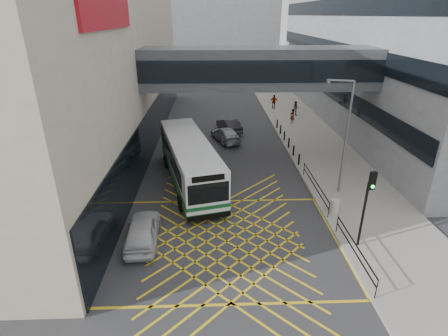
{
  "coord_description": "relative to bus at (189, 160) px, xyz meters",
  "views": [
    {
      "loc": [
        -0.71,
        -15.69,
        11.28
      ],
      "look_at": [
        0.0,
        4.0,
        2.6
      ],
      "focal_mm": 28.0,
      "sensor_mm": 36.0,
      "label": 1
    }
  ],
  "objects": [
    {
      "name": "ground",
      "position": [
        2.36,
        -7.46,
        -1.74
      ],
      "size": [
        120.0,
        120.0,
        0.0
      ],
      "primitive_type": "plane",
      "color": "#333335"
    },
    {
      "name": "building_whsmith",
      "position": [
        -15.62,
        8.54,
        6.26
      ],
      "size": [
        24.17,
        42.0,
        16.0
      ],
      "color": "#BDAE93",
      "rests_on": "ground"
    },
    {
      "name": "building_right",
      "position": [
        26.34,
        16.54,
        8.26
      ],
      "size": [
        24.09,
        44.0,
        20.0
      ],
      "color": "gray",
      "rests_on": "ground"
    },
    {
      "name": "building_far",
      "position": [
        0.36,
        52.54,
        7.26
      ],
      "size": [
        28.0,
        16.0,
        18.0
      ],
      "primitive_type": "cube",
      "color": "gray",
      "rests_on": "ground"
    },
    {
      "name": "skybridge",
      "position": [
        5.36,
        4.54,
        5.76
      ],
      "size": [
        20.0,
        4.1,
        3.0
      ],
      "color": "#3D4247",
      "rests_on": "ground"
    },
    {
      "name": "pavement",
      "position": [
        11.36,
        7.54,
        -1.66
      ],
      "size": [
        6.0,
        54.0,
        0.16
      ],
      "primitive_type": "cube",
      "color": "gray",
      "rests_on": "ground"
    },
    {
      "name": "box_junction",
      "position": [
        2.36,
        -7.46,
        -1.73
      ],
      "size": [
        12.0,
        9.0,
        0.01
      ],
      "color": "gold",
      "rests_on": "ground"
    },
    {
      "name": "bus",
      "position": [
        0.0,
        0.0,
        0.0
      ],
      "size": [
        5.36,
        11.85,
        3.24
      ],
      "rotation": [
        0.0,
        0.0,
        0.24
      ],
      "color": "silver",
      "rests_on": "ground"
    },
    {
      "name": "car_white",
      "position": [
        -2.14,
        -7.26,
        -1.01
      ],
      "size": [
        2.15,
        4.69,
        1.46
      ],
      "primitive_type": "imported",
      "rotation": [
        0.0,
        0.0,
        3.2
      ],
      "color": "silver",
      "rests_on": "ground"
    },
    {
      "name": "car_dark",
      "position": [
        3.44,
        11.85,
        -1.03
      ],
      "size": [
        3.0,
        4.84,
        1.41
      ],
      "primitive_type": "imported",
      "rotation": [
        0.0,
        0.0,
        3.44
      ],
      "color": "#232228",
      "rests_on": "ground"
    },
    {
      "name": "car_silver",
      "position": [
        2.96,
        9.0,
        -1.04
      ],
      "size": [
        3.2,
        4.85,
        1.4
      ],
      "primitive_type": "imported",
      "rotation": [
        0.0,
        0.0,
        3.46
      ],
      "color": "gray",
      "rests_on": "ground"
    },
    {
      "name": "traffic_light",
      "position": [
        9.26,
        -8.31,
        1.23
      ],
      "size": [
        0.32,
        0.51,
        4.31
      ],
      "rotation": [
        0.0,
        0.0,
        0.13
      ],
      "color": "black",
      "rests_on": "pavement"
    },
    {
      "name": "street_lamp",
      "position": [
        10.08,
        -2.14,
        2.71
      ],
      "size": [
        1.7,
        0.61,
        7.52
      ],
      "rotation": [
        0.0,
        0.0,
        -0.25
      ],
      "color": "slate",
      "rests_on": "pavement"
    },
    {
      "name": "litter_bin",
      "position": [
        9.03,
        -4.97,
        -1.12
      ],
      "size": [
        0.52,
        0.52,
        0.9
      ],
      "primitive_type": "cylinder",
      "color": "#ADA89E",
      "rests_on": "pavement"
    },
    {
      "name": "kerb_railings",
      "position": [
        8.51,
        -5.68,
        -0.86
      ],
      "size": [
        0.05,
        12.54,
        1.0
      ],
      "color": "black",
      "rests_on": "pavement"
    },
    {
      "name": "bollards",
      "position": [
        8.61,
        7.54,
        -1.13
      ],
      "size": [
        0.14,
        10.14,
        0.9
      ],
      "color": "black",
      "rests_on": "pavement"
    },
    {
      "name": "pedestrian_a",
      "position": [
        10.56,
        14.18,
        -0.77
      ],
      "size": [
        0.79,
        0.73,
        1.62
      ],
      "primitive_type": "imported",
      "rotation": [
        0.0,
        0.0,
        3.69
      ],
      "color": "gray",
      "rests_on": "pavement"
    },
    {
      "name": "pedestrian_b",
      "position": [
        11.65,
        17.31,
        -0.71
      ],
      "size": [
        0.87,
        0.54,
        1.73
      ],
      "primitive_type": "imported",
      "rotation": [
        0.0,
        0.0,
        -0.06
      ],
      "color": "gray",
      "rests_on": "pavement"
    },
    {
      "name": "pedestrian_c",
      "position": [
        9.68,
        20.99,
        -0.7
      ],
      "size": [
        1.11,
        0.69,
        1.75
      ],
      "primitive_type": "imported",
      "rotation": [
        0.0,
        0.0,
        2.95
      ],
      "color": "gray",
      "rests_on": "pavement"
    }
  ]
}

